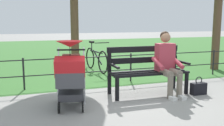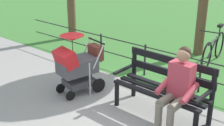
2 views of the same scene
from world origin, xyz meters
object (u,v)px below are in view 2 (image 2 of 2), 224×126
object	(u,v)px
park_bench	(164,84)
bicycle	(214,49)
stroller	(77,64)
person_on_bench	(177,87)

from	to	relation	value
park_bench	bicycle	world-z (taller)	park_bench
park_bench	bicycle	bearing A→B (deg)	-83.68
stroller	park_bench	bearing A→B (deg)	-166.35
bicycle	stroller	bearing A→B (deg)	66.89
park_bench	stroller	size ratio (longest dim) A/B	1.40
park_bench	bicycle	xyz separation A→B (m)	(0.30, -2.73, -0.16)
stroller	person_on_bench	bearing A→B (deg)	-174.97
bicycle	person_on_bench	bearing A→B (deg)	102.39
park_bench	person_on_bench	world-z (taller)	person_on_bench
park_bench	bicycle	distance (m)	2.75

